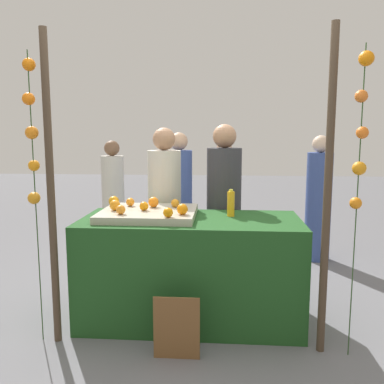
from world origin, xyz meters
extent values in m
plane|color=slate|center=(0.00, 0.00, 0.00)|extent=(24.00, 24.00, 0.00)
cube|color=#1E4C1E|center=(0.00, 0.00, 0.44)|extent=(1.82, 0.82, 0.88)
cube|color=#B2AD99|center=(-0.36, 0.04, 0.91)|extent=(0.79, 0.69, 0.06)
sphere|color=orange|center=(-0.39, 0.00, 0.98)|extent=(0.08, 0.08, 0.08)
sphere|color=orange|center=(-0.63, -0.01, 0.98)|extent=(0.09, 0.09, 0.09)
sphere|color=orange|center=(-0.55, -0.17, 0.98)|extent=(0.08, 0.08, 0.08)
sphere|color=orange|center=(-0.34, 0.16, 0.98)|extent=(0.09, 0.09, 0.09)
sphere|color=orange|center=(-0.15, 0.18, 0.97)|extent=(0.07, 0.07, 0.07)
sphere|color=orange|center=(-0.05, -0.14, 0.98)|extent=(0.09, 0.09, 0.09)
sphere|color=orange|center=(-0.70, 0.18, 0.98)|extent=(0.09, 0.09, 0.09)
sphere|color=orange|center=(-0.15, -0.26, 0.98)|extent=(0.08, 0.08, 0.08)
sphere|color=orange|center=(-0.55, 0.20, 0.97)|extent=(0.07, 0.07, 0.07)
cylinder|color=#F6AB1B|center=(0.33, 0.12, 0.98)|extent=(0.06, 0.06, 0.21)
cylinder|color=yellow|center=(0.33, 0.12, 1.10)|extent=(0.03, 0.03, 0.02)
cube|color=brown|center=(-0.05, -0.64, 0.22)|extent=(0.33, 0.01, 0.46)
cube|color=black|center=(-0.05, -0.62, 0.22)|extent=(0.30, 0.02, 0.44)
cylinder|color=beige|center=(-0.31, 0.64, 0.71)|extent=(0.33, 0.33, 1.41)
sphere|color=#A87A59|center=(-0.31, 0.64, 1.52)|extent=(0.22, 0.22, 0.22)
cylinder|color=#333338|center=(0.28, 0.60, 0.72)|extent=(0.33, 0.33, 1.44)
sphere|color=#A87A59|center=(0.28, 0.60, 1.55)|extent=(0.22, 0.22, 0.22)
cylinder|color=#99999E|center=(0.28, 1.89, 0.64)|extent=(0.30, 0.30, 1.28)
sphere|color=#A87A59|center=(0.28, 1.89, 1.38)|extent=(0.20, 0.20, 0.20)
cylinder|color=beige|center=(-1.19, 1.96, 0.64)|extent=(0.30, 0.30, 1.28)
sphere|color=brown|center=(-1.19, 1.96, 1.38)|extent=(0.20, 0.20, 0.20)
cylinder|color=#384C8C|center=(1.45, 1.78, 0.67)|extent=(0.31, 0.31, 1.34)
sphere|color=beige|center=(1.45, 1.78, 1.45)|extent=(0.21, 0.21, 0.21)
cylinder|color=#384C8C|center=(-0.27, 1.58, 0.69)|extent=(0.32, 0.32, 1.37)
sphere|color=tan|center=(-0.27, 1.58, 1.48)|extent=(0.21, 0.21, 0.21)
cylinder|color=#473828|center=(-0.99, -0.45, 1.15)|extent=(0.06, 0.06, 2.31)
cylinder|color=#473828|center=(0.99, -0.45, 1.15)|extent=(0.06, 0.06, 2.31)
cylinder|color=#2D4C23|center=(-1.11, -0.45, 1.08)|extent=(0.01, 0.01, 2.16)
sphere|color=orange|center=(-1.11, -0.44, 2.06)|extent=(0.09, 0.09, 0.09)
sphere|color=orange|center=(-1.12, -0.45, 1.82)|extent=(0.09, 0.09, 0.09)
sphere|color=orange|center=(-1.11, -0.45, 1.58)|extent=(0.09, 0.09, 0.09)
sphere|color=orange|center=(-1.11, -0.44, 1.35)|extent=(0.08, 0.08, 0.08)
sphere|color=orange|center=(-1.12, -0.46, 1.11)|extent=(0.09, 0.09, 0.09)
cylinder|color=#2D4C23|center=(1.18, -0.49, 1.08)|extent=(0.01, 0.01, 2.16)
sphere|color=orange|center=(1.18, -0.50, 2.06)|extent=(0.10, 0.10, 0.10)
sphere|color=orange|center=(1.17, -0.49, 1.82)|extent=(0.08, 0.08, 0.08)
sphere|color=orange|center=(1.18, -0.50, 1.58)|extent=(0.08, 0.08, 0.08)
sphere|color=orange|center=(1.18, -0.50, 1.35)|extent=(0.09, 0.09, 0.09)
sphere|color=orange|center=(1.17, -0.50, 1.11)|extent=(0.08, 0.08, 0.08)
camera|label=1|loc=(0.26, -3.31, 1.58)|focal=38.20mm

